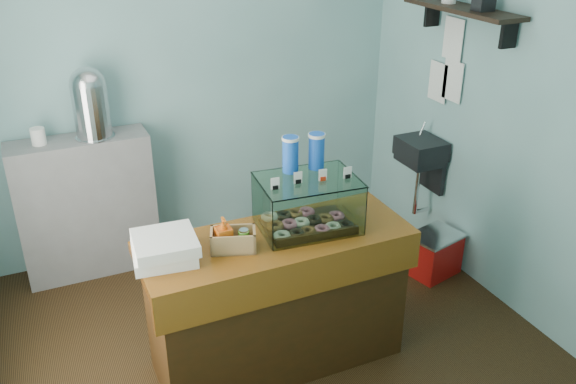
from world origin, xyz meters
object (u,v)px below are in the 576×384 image
coffee_urn (90,101)px  red_cooler (434,253)px  display_case (306,200)px  counter (277,300)px

coffee_urn → red_cooler: (2.28, -1.14, -1.20)m
display_case → red_cooler: (1.29, 0.35, -0.89)m
counter → red_cooler: (1.51, 0.42, -0.29)m
counter → coffee_urn: (-0.77, 1.56, 0.91)m
display_case → coffee_urn: 1.82m
display_case → coffee_urn: size_ratio=1.18×
counter → display_case: bearing=17.1°
counter → coffee_urn: coffee_urn is taller
red_cooler → display_case: bearing=-178.6°
coffee_urn → display_case: bearing=-56.6°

